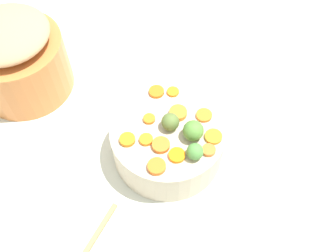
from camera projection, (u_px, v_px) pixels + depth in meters
name	position (u px, v px, depth m)	size (l,w,h in m)	color
tabletop	(152.00, 149.00, 0.92)	(2.40, 2.40, 0.02)	silver
serving_bowl_carrots	(168.00, 141.00, 0.86)	(0.25, 0.25, 0.10)	#C2B49A
metal_pot	(20.00, 65.00, 0.95)	(0.23, 0.23, 0.15)	#C87339
stuffing_mound	(5.00, 34.00, 0.87)	(0.20, 0.20, 0.06)	tan
carrot_slice_0	(127.00, 140.00, 0.80)	(0.03, 0.03, 0.01)	orange
carrot_slice_1	(149.00, 119.00, 0.83)	(0.03, 0.03, 0.01)	orange
carrot_slice_2	(173.00, 92.00, 0.87)	(0.03, 0.03, 0.01)	orange
carrot_slice_3	(213.00, 137.00, 0.81)	(0.04, 0.04, 0.01)	orange
carrot_slice_4	(204.00, 115.00, 0.84)	(0.03, 0.03, 0.01)	orange
carrot_slice_5	(157.00, 166.00, 0.77)	(0.04, 0.04, 0.01)	orange
carrot_slice_6	(146.00, 140.00, 0.80)	(0.03, 0.03, 0.01)	orange
carrot_slice_7	(177.00, 155.00, 0.78)	(0.03, 0.03, 0.01)	orange
carrot_slice_8	(157.00, 92.00, 0.87)	(0.03, 0.03, 0.01)	orange
carrot_slice_9	(179.00, 114.00, 0.84)	(0.04, 0.04, 0.01)	orange
carrot_slice_10	(159.00, 146.00, 0.79)	(0.04, 0.04, 0.01)	orange
carrot_slice_11	(209.00, 150.00, 0.79)	(0.03, 0.03, 0.01)	orange
brussels_sprout_0	(170.00, 122.00, 0.81)	(0.04, 0.04, 0.04)	#566D32
brussels_sprout_1	(193.00, 131.00, 0.79)	(0.04, 0.04, 0.04)	#518635
brussels_sprout_2	(195.00, 152.00, 0.77)	(0.03, 0.03, 0.03)	#4D883D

